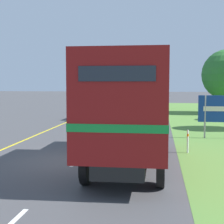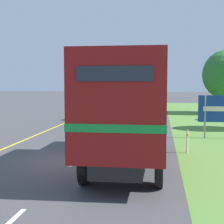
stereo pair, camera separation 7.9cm
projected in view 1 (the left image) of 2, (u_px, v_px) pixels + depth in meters
name	position (u px, v px, depth m)	size (l,w,h in m)	color
ground_plane	(77.00, 161.00, 12.50)	(200.00, 200.00, 0.00)	#444447
edge_line_yellow	(59.00, 125.00, 23.04)	(0.12, 54.35, 0.01)	yellow
centre_dash_near	(80.00, 158.00, 12.99)	(0.12, 2.60, 0.01)	white
centre_dash_mid_a	(106.00, 133.00, 19.50)	(0.12, 2.60, 0.01)	white
centre_dash_mid_b	(120.00, 121.00, 26.02)	(0.12, 2.60, 0.01)	white
centre_dash_far	(128.00, 113.00, 32.53)	(0.12, 2.60, 0.01)	white
centre_dash_farthest	(133.00, 108.00, 39.04)	(0.12, 2.60, 0.01)	white
horse_trailer_truck	(130.00, 106.00, 11.75)	(2.43, 8.27, 3.71)	black
lead_car_white	(97.00, 108.00, 26.96)	(1.80, 4.47, 1.74)	black
lead_car_black_ahead	(150.00, 100.00, 37.58)	(1.80, 4.41, 2.04)	black
highway_sign	(223.00, 109.00, 17.55)	(2.35, 0.09, 2.56)	#9E9EA3
delineator_post	(188.00, 141.00, 13.95)	(0.08, 0.08, 0.95)	white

